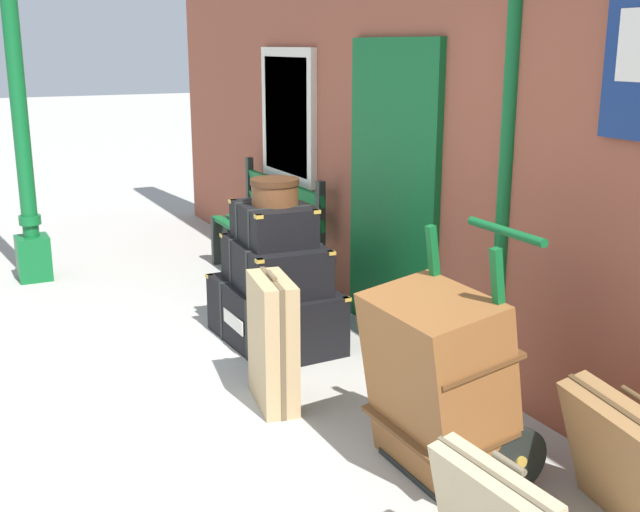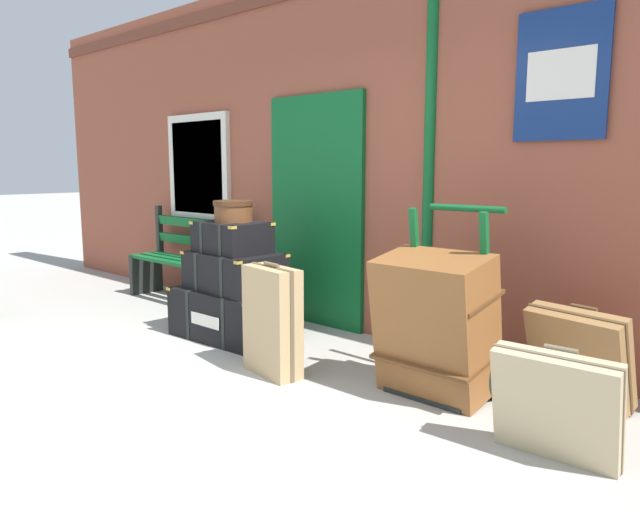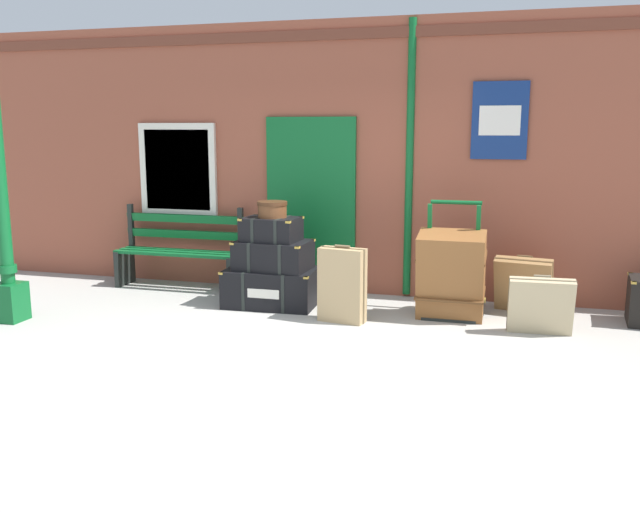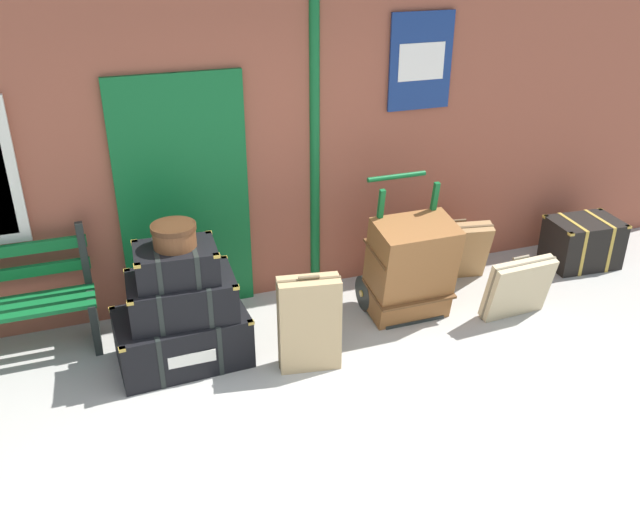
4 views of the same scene
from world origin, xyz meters
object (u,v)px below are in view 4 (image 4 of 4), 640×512
object	(u,v)px
steamer_trunk_top	(176,263)
suitcase_slate	(518,288)
round_hatbox	(174,234)
suitcase_oxblood	(457,251)
steamer_trunk_base	(182,337)
suitcase_caramel	(309,324)
steamer_trunk_middle	(182,296)
corner_trunk	(582,242)
porters_trolley	(400,280)
large_brown_trunk	(410,269)

from	to	relation	value
steamer_trunk_top	suitcase_slate	world-z (taller)	steamer_trunk_top
round_hatbox	suitcase_oxblood	distance (m)	2.85
steamer_trunk_base	steamer_trunk_top	bearing A→B (deg)	-37.01
round_hatbox	suitcase_caramel	world-z (taller)	round_hatbox
steamer_trunk_middle	round_hatbox	xyz separation A→B (m)	(-0.01, 0.01, 0.52)
suitcase_slate	steamer_trunk_middle	bearing A→B (deg)	173.46
round_hatbox	corner_trunk	size ratio (longest dim) A/B	0.46
steamer_trunk_base	suitcase_oxblood	world-z (taller)	suitcase_oxblood
steamer_trunk_base	porters_trolley	bearing A→B (deg)	5.00
porters_trolley	steamer_trunk_top	bearing A→B (deg)	-174.71
suitcase_oxblood	suitcase_slate	bearing A→B (deg)	-79.01
large_brown_trunk	suitcase_caramel	distance (m)	1.14
steamer_trunk_middle	porters_trolley	distance (m)	1.99
suitcase_caramel	corner_trunk	size ratio (longest dim) A/B	1.12
porters_trolley	steamer_trunk_middle	bearing A→B (deg)	-174.81
steamer_trunk_middle	suitcase_caramel	size ratio (longest dim) A/B	1.03
steamer_trunk_base	suitcase_slate	distance (m)	2.89
steamer_trunk_base	large_brown_trunk	distance (m)	2.00
round_hatbox	suitcase_slate	bearing A→B (deg)	-6.65
porters_trolley	large_brown_trunk	size ratio (longest dim) A/B	1.29
large_brown_trunk	suitcase_oxblood	distance (m)	0.88
steamer_trunk_base	round_hatbox	distance (m)	0.89
suitcase_caramel	corner_trunk	bearing A→B (deg)	13.01
steamer_trunk_base	suitcase_slate	world-z (taller)	suitcase_slate
suitcase_oxblood	suitcase_caramel	distance (m)	2.00
corner_trunk	suitcase_slate	bearing A→B (deg)	-151.88
steamer_trunk_base	steamer_trunk_middle	world-z (taller)	steamer_trunk_middle
steamer_trunk_top	round_hatbox	xyz separation A→B (m)	(0.01, 0.01, 0.23)
porters_trolley	corner_trunk	size ratio (longest dim) A/B	1.67
steamer_trunk_middle	porters_trolley	xyz separation A→B (m)	(1.95, 0.18, -0.31)
suitcase_slate	round_hatbox	bearing A→B (deg)	173.35
steamer_trunk_base	large_brown_trunk	xyz separation A→B (m)	(1.98, 0.00, 0.26)
steamer_trunk_middle	steamer_trunk_top	world-z (taller)	steamer_trunk_top
round_hatbox	corner_trunk	bearing A→B (deg)	4.47
steamer_trunk_middle	corner_trunk	world-z (taller)	steamer_trunk_middle
steamer_trunk_top	corner_trunk	distance (m)	4.14
porters_trolley	suitcase_caramel	xyz separation A→B (m)	(-1.06, -0.59, 0.11)
steamer_trunk_middle	large_brown_trunk	size ratio (longest dim) A/B	0.89
suitcase_caramel	porters_trolley	bearing A→B (deg)	28.82
steamer_trunk_base	suitcase_caramel	world-z (taller)	suitcase_caramel
large_brown_trunk	round_hatbox	bearing A→B (deg)	180.00
suitcase_slate	suitcase_caramel	xyz separation A→B (m)	(-1.95, -0.08, 0.10)
porters_trolley	steamer_trunk_base	bearing A→B (deg)	-175.00
porters_trolley	suitcase_slate	xyz separation A→B (m)	(0.89, -0.50, 0.01)
suitcase_oxblood	corner_trunk	distance (m)	1.38
large_brown_trunk	steamer_trunk_top	bearing A→B (deg)	-179.67
steamer_trunk_base	steamer_trunk_middle	size ratio (longest dim) A/B	1.24
steamer_trunk_top	round_hatbox	world-z (taller)	round_hatbox
suitcase_caramel	steamer_trunk_base	bearing A→B (deg)	155.90
steamer_trunk_base	steamer_trunk_top	size ratio (longest dim) A/B	1.63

